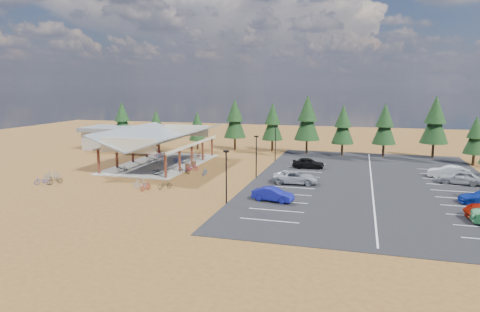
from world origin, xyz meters
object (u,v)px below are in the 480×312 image
(trash_bin_0, at_px, (187,167))
(bike_12, at_px, (165,185))
(bike_15, at_px, (192,168))
(outbuilding, at_px, (117,138))
(bike_7, at_px, (201,155))
(bike_2, at_px, (160,156))
(bike_3, at_px, (158,153))
(car_4, at_px, (308,163))
(car_8, at_px, (460,177))
(bike_0, at_px, (122,168))
(lamp_post_1, at_px, (256,153))
(bike_1, at_px, (152,161))
(bike_4, at_px, (160,171))
(car_1, at_px, (273,194))
(bike_10, at_px, (42,181))
(bike_pavilion, at_px, (161,137))
(bike_9, at_px, (52,175))
(lamp_post_0, at_px, (226,173))
(bike_6, at_px, (178,159))
(bike_13, at_px, (141,184))
(trash_bin_1, at_px, (194,164))
(car_2, at_px, (295,177))
(bike_14, at_px, (205,172))
(bike_16, at_px, (185,170))
(lamp_post_2, at_px, (275,141))
(bike_5, at_px, (163,162))
(bike_8, at_px, (55,180))
(bike_11, at_px, (146,186))
(car_9, at_px, (449,172))

(trash_bin_0, height_order, bike_12, trash_bin_0)
(bike_15, bearing_deg, outbuilding, 18.90)
(bike_7, bearing_deg, outbuilding, 85.01)
(bike_2, distance_m, bike_3, 2.14)
(car_4, distance_m, car_8, 18.30)
(bike_0, bearing_deg, car_8, -82.72)
(lamp_post_1, xyz_separation_m, bike_1, (-16.15, 4.25, -2.40))
(bike_4, relative_size, car_1, 0.46)
(bike_10, xyz_separation_m, car_8, (45.48, 13.00, 0.39))
(bike_3, bearing_deg, bike_pavilion, -141.98)
(bike_9, height_order, car_1, car_1)
(lamp_post_0, relative_size, bike_6, 2.86)
(trash_bin_0, relative_size, car_1, 0.22)
(bike_13, bearing_deg, trash_bin_1, 163.39)
(bike_15, height_order, car_2, car_2)
(bike_2, height_order, bike_10, bike_2)
(bike_7, relative_size, bike_15, 0.95)
(trash_bin_1, height_order, bike_14, bike_14)
(trash_bin_0, bearing_deg, bike_3, 135.43)
(bike_0, relative_size, car_8, 0.33)
(bike_3, distance_m, bike_13, 20.30)
(lamp_post_1, relative_size, bike_16, 3.21)
(lamp_post_2, distance_m, car_2, 15.06)
(lamp_post_2, relative_size, bike_15, 3.22)
(bike_0, distance_m, car_4, 24.62)
(trash_bin_1, height_order, bike_6, bike_6)
(bike_0, distance_m, bike_13, 9.77)
(car_1, bearing_deg, bike_1, 64.40)
(outbuilding, relative_size, bike_7, 7.25)
(bike_pavilion, relative_size, bike_5, 13.06)
(lamp_post_0, distance_m, bike_9, 23.83)
(bike_pavilion, height_order, bike_2, bike_pavilion)
(lamp_post_1, distance_m, bike_8, 23.40)
(bike_6, xyz_separation_m, car_2, (18.02, -8.14, 0.17))
(bike_11, bearing_deg, bike_16, 101.42)
(bike_pavilion, bearing_deg, bike_9, -123.36)
(trash_bin_1, height_order, bike_8, bike_8)
(trash_bin_0, height_order, bike_5, bike_5)
(bike_9, bearing_deg, trash_bin_1, -94.72)
(bike_8, distance_m, bike_10, 1.38)
(outbuilding, relative_size, bike_2, 6.30)
(bike_16, bearing_deg, bike_9, -55.17)
(bike_3, distance_m, bike_16, 13.81)
(car_9, bearing_deg, bike_16, -69.63)
(bike_3, xyz_separation_m, bike_16, (8.96, -10.50, -0.18))
(bike_3, xyz_separation_m, bike_10, (-4.14, -20.50, -0.16))
(car_2, bearing_deg, bike_11, 110.39)
(bike_3, xyz_separation_m, car_8, (41.33, -7.49, 0.23))
(bike_10, height_order, car_9, car_9)
(lamp_post_2, xyz_separation_m, car_4, (5.41, -4.51, -2.21))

